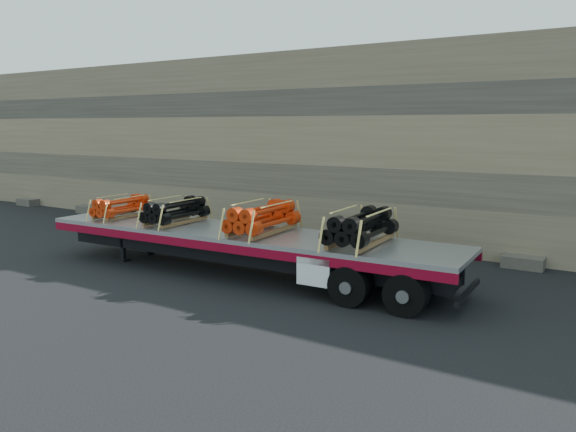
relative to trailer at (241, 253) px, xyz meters
name	(u,v)px	position (x,y,z in m)	size (l,w,h in m)	color
ground	(244,270)	(-0.24, 0.48, -0.64)	(120.00, 120.00, 0.00)	black
rock_wall	(344,145)	(-0.24, 6.98, 2.86)	(44.00, 3.00, 7.00)	#7A6B54
trailer	(241,253)	(0.00, 0.00, 0.00)	(12.88, 2.48, 1.29)	#AEB0B6
bundle_front	(122,207)	(-4.72, -0.19, 0.98)	(0.94, 1.87, 0.66)	red
bundle_midfront	(176,212)	(-2.41, -0.10, 1.01)	(1.03, 2.07, 0.73)	black
bundle_midrear	(262,219)	(0.74, 0.03, 1.06)	(1.16, 2.32, 0.82)	red
bundle_rear	(361,228)	(3.69, 0.15, 1.06)	(1.18, 2.35, 0.83)	black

